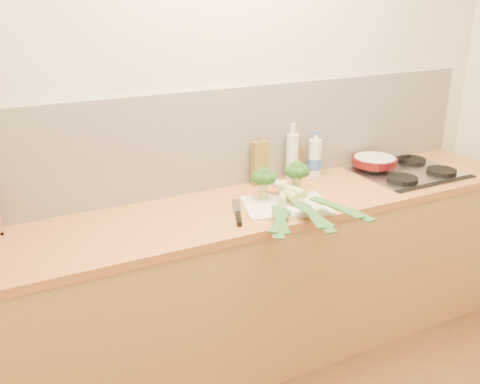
% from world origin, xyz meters
% --- Properties ---
extents(room_shell, '(3.50, 3.50, 3.50)m').
position_xyz_m(room_shell, '(0.00, 1.49, 1.17)').
color(room_shell, beige).
rests_on(room_shell, ground).
extents(counter, '(3.20, 0.62, 0.90)m').
position_xyz_m(counter, '(0.00, 1.20, 0.45)').
color(counter, '#AB8747').
rests_on(counter, ground).
extents(gas_hob, '(0.58, 0.50, 0.04)m').
position_xyz_m(gas_hob, '(1.02, 1.20, 0.91)').
color(gas_hob, silver).
rests_on(gas_hob, counter).
extents(chopping_board, '(0.49, 0.41, 0.01)m').
position_xyz_m(chopping_board, '(0.12, 1.09, 0.91)').
color(chopping_board, beige).
rests_on(chopping_board, counter).
extents(broccoli_left, '(0.13, 0.13, 0.17)m').
position_xyz_m(broccoli_left, '(0.05, 1.21, 1.03)').
color(broccoli_left, '#9EAB64').
rests_on(broccoli_left, chopping_board).
extents(broccoli_right, '(0.13, 0.13, 0.19)m').
position_xyz_m(broccoli_right, '(0.22, 1.17, 1.04)').
color(broccoli_right, '#9EAB64').
rests_on(broccoli_right, chopping_board).
extents(leek_front, '(0.43, 0.61, 0.04)m').
position_xyz_m(leek_front, '(0.09, 1.08, 0.94)').
color(leek_front, white).
rests_on(leek_front, chopping_board).
extents(leek_mid, '(0.17, 0.64, 0.04)m').
position_xyz_m(leek_mid, '(0.13, 1.02, 0.95)').
color(leek_mid, white).
rests_on(leek_mid, chopping_board).
extents(leek_back, '(0.20, 0.68, 0.04)m').
position_xyz_m(leek_back, '(0.19, 1.04, 0.97)').
color(leek_back, white).
rests_on(leek_back, chopping_board).
extents(chefs_knife, '(0.17, 0.33, 0.03)m').
position_xyz_m(chefs_knife, '(-0.16, 1.08, 0.91)').
color(chefs_knife, silver).
rests_on(chefs_knife, counter).
extents(skillet, '(0.39, 0.27, 0.05)m').
position_xyz_m(skillet, '(0.89, 1.33, 0.96)').
color(skillet, '#4D0C0E').
rests_on(skillet, gas_hob).
extents(oil_tin, '(0.08, 0.05, 0.28)m').
position_xyz_m(oil_tin, '(0.15, 1.44, 1.03)').
color(oil_tin, olive).
rests_on(oil_tin, counter).
extents(glass_bottle, '(0.07, 0.07, 0.33)m').
position_xyz_m(glass_bottle, '(0.36, 1.43, 1.04)').
color(glass_bottle, silver).
rests_on(glass_bottle, counter).
extents(amber_bottle, '(0.06, 0.06, 0.23)m').
position_xyz_m(amber_bottle, '(0.40, 1.44, 1.00)').
color(amber_bottle, brown).
rests_on(amber_bottle, counter).
extents(water_bottle, '(0.08, 0.08, 0.25)m').
position_xyz_m(water_bottle, '(0.50, 1.41, 1.00)').
color(water_bottle, silver).
rests_on(water_bottle, counter).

